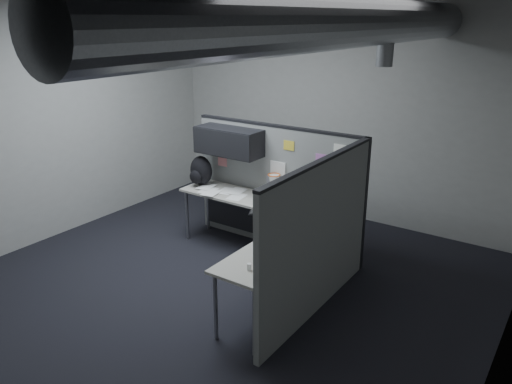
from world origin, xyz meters
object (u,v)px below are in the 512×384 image
Objects in this scene: monitor at (316,196)px; backpack at (201,171)px; phone at (268,248)px; keyboard at (268,214)px; desk at (266,220)px.

backpack is at bearing -177.39° from monitor.
monitor is 1.81m from backpack.
monitor reaches higher than phone.
phone reaches higher than keyboard.
monitor reaches higher than keyboard.
monitor is 1.27× the size of keyboard.
desk is 5.72× the size of backpack.
keyboard is 1.43m from backpack.
desk is 1.08m from phone.
backpack reaches higher than desk.
monitor is (0.55, 0.18, 0.36)m from desk.
phone is at bearing -80.60° from monitor.
desk is 1.33m from backpack.
monitor is 0.59m from keyboard.
backpack is at bearing -178.50° from keyboard.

